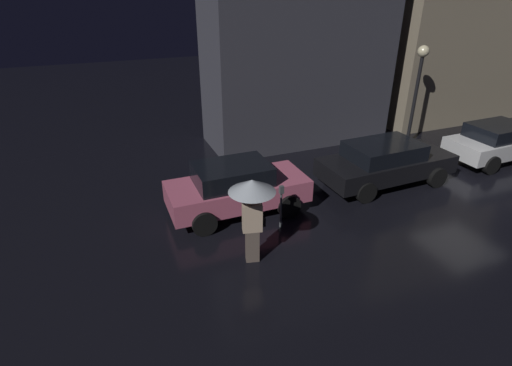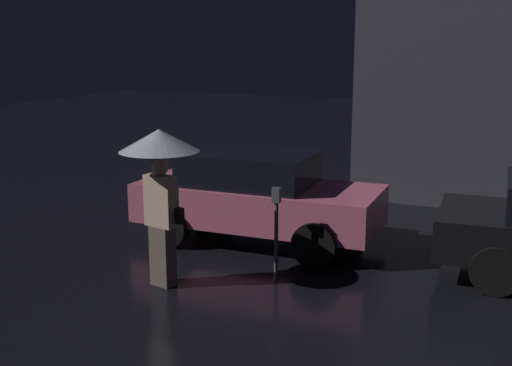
{
  "view_description": "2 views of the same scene",
  "coord_description": "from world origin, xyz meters",
  "px_view_note": "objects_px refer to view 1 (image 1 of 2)",
  "views": [
    {
      "loc": [
        -11.42,
        -8.47,
        6.2
      ],
      "look_at": [
        -7.81,
        0.49,
        1.35
      ],
      "focal_mm": 28.0,
      "sensor_mm": 36.0,
      "label": 1
    },
    {
      "loc": [
        -3.98,
        -8.43,
        3.4
      ],
      "look_at": [
        -7.66,
        0.5,
        1.26
      ],
      "focal_mm": 45.0,
      "sensor_mm": 36.0,
      "label": 2
    }
  ],
  "objects_px": {
    "pedestrian_with_umbrella": "(252,199)",
    "parking_meter": "(281,202)",
    "street_lamp_near": "(419,75)",
    "parked_car_pink": "(236,187)",
    "parked_car_black": "(385,162)",
    "parked_car_white": "(498,141)"
  },
  "relations": [
    {
      "from": "pedestrian_with_umbrella",
      "to": "parking_meter",
      "type": "distance_m",
      "value": 1.95
    },
    {
      "from": "pedestrian_with_umbrella",
      "to": "street_lamp_near",
      "type": "distance_m",
      "value": 10.4
    },
    {
      "from": "parked_car_pink",
      "to": "parking_meter",
      "type": "height_order",
      "value": "parked_car_pink"
    },
    {
      "from": "parked_car_pink",
      "to": "pedestrian_with_umbrella",
      "type": "bearing_deg",
      "value": -100.5
    },
    {
      "from": "parking_meter",
      "to": "street_lamp_near",
      "type": "bearing_deg",
      "value": 26.2
    },
    {
      "from": "parked_car_pink",
      "to": "parked_car_black",
      "type": "xyz_separation_m",
      "value": [
        5.32,
        -0.07,
        -0.03
      ]
    },
    {
      "from": "parked_car_white",
      "to": "parking_meter",
      "type": "bearing_deg",
      "value": -173.88
    },
    {
      "from": "parked_car_pink",
      "to": "pedestrian_with_umbrella",
      "type": "height_order",
      "value": "pedestrian_with_umbrella"
    },
    {
      "from": "parked_car_pink",
      "to": "parking_meter",
      "type": "bearing_deg",
      "value": -56.4
    },
    {
      "from": "parking_meter",
      "to": "parked_car_pink",
      "type": "bearing_deg",
      "value": 123.79
    },
    {
      "from": "street_lamp_near",
      "to": "parked_car_white",
      "type": "bearing_deg",
      "value": -53.44
    },
    {
      "from": "street_lamp_near",
      "to": "parked_car_black",
      "type": "bearing_deg",
      "value": -141.69
    },
    {
      "from": "parking_meter",
      "to": "pedestrian_with_umbrella",
      "type": "bearing_deg",
      "value": -139.16
    },
    {
      "from": "pedestrian_with_umbrella",
      "to": "parked_car_black",
      "type": "bearing_deg",
      "value": 35.37
    },
    {
      "from": "street_lamp_near",
      "to": "pedestrian_with_umbrella",
      "type": "bearing_deg",
      "value": -151.41
    },
    {
      "from": "pedestrian_with_umbrella",
      "to": "parking_meter",
      "type": "height_order",
      "value": "pedestrian_with_umbrella"
    },
    {
      "from": "parked_car_pink",
      "to": "street_lamp_near",
      "type": "distance_m",
      "value": 9.26
    },
    {
      "from": "parked_car_black",
      "to": "parking_meter",
      "type": "relative_size",
      "value": 3.6
    },
    {
      "from": "parked_car_white",
      "to": "parking_meter",
      "type": "height_order",
      "value": "parked_car_white"
    },
    {
      "from": "parked_car_black",
      "to": "pedestrian_with_umbrella",
      "type": "distance_m",
      "value": 6.29
    },
    {
      "from": "parked_car_black",
      "to": "parking_meter",
      "type": "height_order",
      "value": "parked_car_black"
    },
    {
      "from": "parked_car_pink",
      "to": "parking_meter",
      "type": "distance_m",
      "value": 1.54
    }
  ]
}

